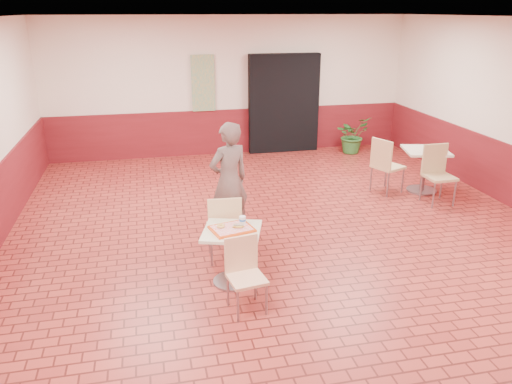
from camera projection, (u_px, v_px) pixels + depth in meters
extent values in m
cube|color=maroon|center=(293.00, 247.00, 6.91)|extent=(8.00, 10.00, 0.01)
cube|color=white|center=(300.00, 18.00, 5.87)|extent=(8.00, 10.00, 0.01)
cube|color=beige|center=(230.00, 87.00, 10.97)|extent=(8.00, 0.01, 3.00)
cube|color=maroon|center=(231.00, 131.00, 11.30)|extent=(8.00, 0.04, 1.00)
cube|color=black|center=(284.00, 104.00, 11.25)|extent=(1.60, 0.22, 2.20)
cube|color=gray|center=(203.00, 83.00, 10.76)|extent=(0.50, 0.03, 1.20)
cube|color=beige|center=(232.00, 231.00, 5.80)|extent=(0.65, 0.65, 0.04)
cylinder|color=gray|center=(232.00, 258.00, 5.92)|extent=(0.07, 0.07, 0.65)
cylinder|color=gray|center=(233.00, 281.00, 6.03)|extent=(0.47, 0.47, 0.03)
cube|color=#EAB68C|center=(247.00, 279.00, 5.34)|extent=(0.43, 0.43, 0.04)
cube|color=#EAB68C|center=(241.00, 253.00, 5.41)|extent=(0.38, 0.09, 0.41)
cylinder|color=gray|center=(238.00, 306.00, 5.21)|extent=(0.03, 0.03, 0.37)
cylinder|color=gray|center=(266.00, 300.00, 5.32)|extent=(0.03, 0.03, 0.37)
cylinder|color=gray|center=(228.00, 291.00, 5.49)|extent=(0.03, 0.03, 0.37)
cylinder|color=gray|center=(255.00, 285.00, 5.61)|extent=(0.03, 0.03, 0.37)
cube|color=#E4C089|center=(224.00, 228.00, 6.46)|extent=(0.45, 0.45, 0.04)
cube|color=#E4C089|center=(225.00, 216.00, 6.20)|extent=(0.42, 0.06, 0.46)
cylinder|color=gray|center=(236.00, 237.00, 6.73)|extent=(0.03, 0.03, 0.41)
cylinder|color=gray|center=(209.00, 239.00, 6.68)|extent=(0.03, 0.03, 0.41)
cylinder|color=gray|center=(240.00, 249.00, 6.40)|extent=(0.03, 0.03, 0.41)
cylinder|color=gray|center=(211.00, 251.00, 6.34)|extent=(0.03, 0.03, 0.41)
imported|color=#675450|center=(229.00, 181.00, 7.00)|extent=(0.72, 0.60, 1.68)
cube|color=#CC400F|center=(232.00, 229.00, 5.79)|extent=(0.47, 0.37, 0.03)
cube|color=#E18585|center=(232.00, 228.00, 5.78)|extent=(0.42, 0.31, 0.00)
torus|color=gold|center=(221.00, 226.00, 5.79)|extent=(0.12, 0.12, 0.03)
ellipsoid|color=gold|center=(239.00, 226.00, 5.78)|extent=(0.14, 0.09, 0.04)
cube|color=beige|center=(239.00, 225.00, 5.77)|extent=(0.13, 0.08, 0.01)
ellipsoid|color=#AB7917|center=(234.00, 227.00, 5.78)|extent=(0.03, 0.03, 0.02)
cylinder|color=white|center=(242.00, 220.00, 5.86)|extent=(0.08, 0.08, 0.10)
cylinder|color=blue|center=(242.00, 220.00, 5.86)|extent=(0.08, 0.08, 0.02)
cube|color=beige|center=(426.00, 151.00, 8.80)|extent=(0.73, 0.73, 0.04)
cylinder|color=gray|center=(424.00, 172.00, 8.93)|extent=(0.08, 0.08, 0.73)
cylinder|color=gray|center=(421.00, 190.00, 9.06)|extent=(0.53, 0.53, 0.03)
cube|color=#E4C488|center=(388.00, 167.00, 8.87)|extent=(0.60, 0.60, 0.04)
cube|color=#E4C488|center=(381.00, 154.00, 8.67)|extent=(0.20, 0.44, 0.50)
cylinder|color=gray|center=(403.00, 181.00, 8.91)|extent=(0.03, 0.03, 0.45)
cylinder|color=gray|center=(386.00, 175.00, 9.21)|extent=(0.03, 0.03, 0.45)
cylinder|color=gray|center=(388.00, 185.00, 8.70)|extent=(0.03, 0.03, 0.45)
cylinder|color=gray|center=(371.00, 179.00, 9.00)|extent=(0.03, 0.03, 0.45)
cube|color=tan|center=(439.00, 177.00, 8.34)|extent=(0.46, 0.46, 0.04)
cube|color=tan|center=(435.00, 158.00, 8.43)|extent=(0.45, 0.04, 0.50)
cylinder|color=gray|center=(434.00, 195.00, 8.20)|extent=(0.03, 0.03, 0.44)
cylinder|color=gray|center=(455.00, 194.00, 8.28)|extent=(0.03, 0.03, 0.44)
cylinder|color=gray|center=(421.00, 188.00, 8.56)|extent=(0.03, 0.03, 0.44)
cylinder|color=gray|center=(441.00, 186.00, 8.64)|extent=(0.03, 0.03, 0.44)
imported|color=#2D6D2B|center=(352.00, 135.00, 11.35)|extent=(0.95, 0.90, 0.83)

